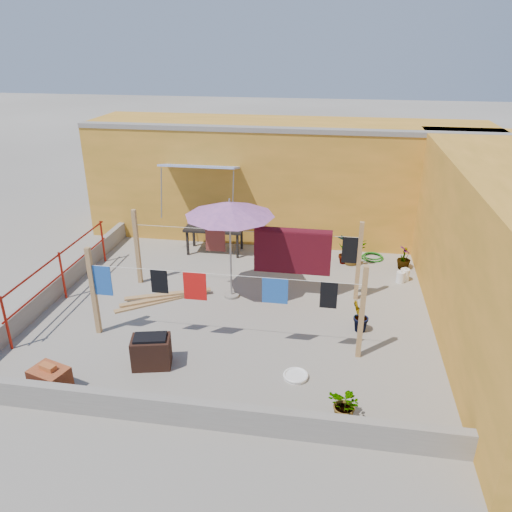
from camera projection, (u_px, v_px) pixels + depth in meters
name	position (u px, v px, depth m)	size (l,w,h in m)	color
ground	(238.00, 307.00, 10.70)	(80.00, 80.00, 0.00)	#9E998E
wall_back	(286.00, 179.00, 14.22)	(11.00, 3.27, 3.21)	gold
wall_right	(510.00, 255.00, 9.29)	(2.40, 9.00, 3.20)	gold
parapet_front	(191.00, 413.00, 7.38)	(8.30, 0.16, 0.44)	gray
parapet_left	(60.00, 284.00, 11.21)	(0.16, 7.30, 0.44)	gray
red_railing	(61.00, 268.00, 10.80)	(0.05, 4.20, 1.10)	maroon
clothesline_rig	(281.00, 256.00, 10.66)	(5.09, 2.35, 1.80)	tan
patio_umbrella	(230.00, 209.00, 10.32)	(2.46, 2.46, 2.27)	gray
outdoor_table	(215.00, 229.00, 13.20)	(1.54, 0.78, 0.72)	black
brick_stack	(50.00, 380.00, 8.08)	(0.68, 0.58, 0.51)	#9B3F23
lumber_pile	(163.00, 298.00, 10.95)	(1.85, 1.28, 0.12)	tan
brazier	(151.00, 351.00, 8.70)	(0.75, 0.58, 0.60)	black
white_basin	(296.00, 376.00, 8.47)	(0.43, 0.43, 0.08)	white
water_jug_a	(400.00, 277.00, 11.73)	(0.20, 0.20, 0.31)	white
water_jug_b	(405.00, 275.00, 11.82)	(0.21, 0.21, 0.33)	white
green_hose	(372.00, 257.00, 13.05)	(0.58, 0.58, 0.08)	#196817
plant_back_a	(352.00, 251.00, 12.61)	(0.65, 0.57, 0.72)	#1B5F1C
plant_back_b	(404.00, 258.00, 12.36)	(0.34, 0.34, 0.60)	#1B5F1C
plant_right_a	(344.00, 249.00, 12.61)	(0.43, 0.29, 0.81)	#1B5F1C
plant_right_b	(360.00, 316.00, 9.68)	(0.37, 0.30, 0.68)	#1B5F1C
plant_right_c	(346.00, 405.00, 7.45)	(0.50, 0.43, 0.56)	#1B5F1C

